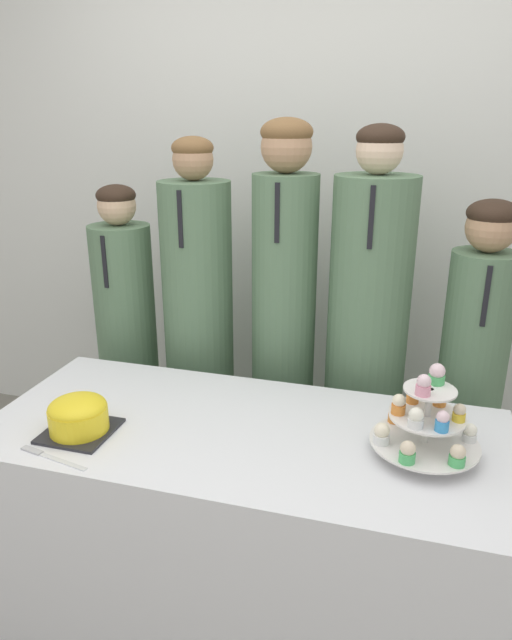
{
  "coord_description": "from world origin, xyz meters",
  "views": [
    {
      "loc": [
        0.48,
        -1.15,
        1.67
      ],
      "look_at": [
        0.03,
        0.41,
        1.1
      ],
      "focal_mm": 32.0,
      "sensor_mm": 36.0,
      "label": 1
    }
  ],
  "objects_px": {
    "student_2": "(283,334)",
    "student_3": "(365,352)",
    "cupcake_stand": "(425,421)",
    "round_cake": "(78,415)",
    "cake_knife": "(43,455)",
    "student_0": "(128,349)",
    "student_4": "(469,385)",
    "student_1": "(199,339)"
  },
  "relations": [
    {
      "from": "student_3",
      "to": "student_1",
      "type": "bearing_deg",
      "value": -180.0
    },
    {
      "from": "cake_knife",
      "to": "student_1",
      "type": "distance_m",
      "value": 0.96
    },
    {
      "from": "student_2",
      "to": "student_4",
      "type": "height_order",
      "value": "student_2"
    },
    {
      "from": "student_0",
      "to": "student_4",
      "type": "height_order",
      "value": "student_0"
    },
    {
      "from": "student_1",
      "to": "student_4",
      "type": "xyz_separation_m",
      "value": [
        1.13,
        -0.0,
        -0.07
      ]
    },
    {
      "from": "round_cake",
      "to": "cake_knife",
      "type": "bearing_deg",
      "value": -103.03
    },
    {
      "from": "student_0",
      "to": "student_3",
      "type": "distance_m",
      "value": 1.08
    },
    {
      "from": "student_2",
      "to": "student_3",
      "type": "distance_m",
      "value": 0.35
    },
    {
      "from": "cake_knife",
      "to": "student_0",
      "type": "relative_size",
      "value": 0.17
    },
    {
      "from": "round_cake",
      "to": "cake_knife",
      "type": "height_order",
      "value": "round_cake"
    },
    {
      "from": "student_1",
      "to": "student_2",
      "type": "relative_size",
      "value": 0.96
    },
    {
      "from": "student_0",
      "to": "student_3",
      "type": "xyz_separation_m",
      "value": [
        1.07,
        0.0,
        0.11
      ]
    },
    {
      "from": "round_cake",
      "to": "student_1",
      "type": "xyz_separation_m",
      "value": [
        0.09,
        0.8,
        -0.04
      ]
    },
    {
      "from": "cupcake_stand",
      "to": "student_3",
      "type": "xyz_separation_m",
      "value": [
        -0.23,
        0.64,
        -0.07
      ]
    },
    {
      "from": "student_4",
      "to": "cake_knife",
      "type": "bearing_deg",
      "value": -142.8
    },
    {
      "from": "cupcake_stand",
      "to": "student_4",
      "type": "height_order",
      "value": "student_4"
    },
    {
      "from": "cake_knife",
      "to": "round_cake",
      "type": "bearing_deg",
      "value": 88.37
    },
    {
      "from": "cupcake_stand",
      "to": "student_1",
      "type": "height_order",
      "value": "student_1"
    },
    {
      "from": "cake_knife",
      "to": "cupcake_stand",
      "type": "xyz_separation_m",
      "value": [
        1.07,
        0.31,
        0.11
      ]
    },
    {
      "from": "cupcake_stand",
      "to": "student_0",
      "type": "bearing_deg",
      "value": 153.76
    },
    {
      "from": "student_4",
      "to": "round_cake",
      "type": "bearing_deg",
      "value": -146.52
    },
    {
      "from": "student_1",
      "to": "student_3",
      "type": "xyz_separation_m",
      "value": [
        0.72,
        0.0,
        0.02
      ]
    },
    {
      "from": "round_cake",
      "to": "student_2",
      "type": "xyz_separation_m",
      "value": [
        0.47,
        0.8,
        0.03
      ]
    },
    {
      "from": "student_3",
      "to": "student_4",
      "type": "height_order",
      "value": "student_3"
    },
    {
      "from": "round_cake",
      "to": "cake_knife",
      "type": "relative_size",
      "value": 0.85
    },
    {
      "from": "student_2",
      "to": "round_cake",
      "type": "bearing_deg",
      "value": -120.05
    },
    {
      "from": "round_cake",
      "to": "student_3",
      "type": "bearing_deg",
      "value": 44.88
    },
    {
      "from": "cupcake_stand",
      "to": "student_4",
      "type": "bearing_deg",
      "value": 74.44
    },
    {
      "from": "cupcake_stand",
      "to": "student_4",
      "type": "xyz_separation_m",
      "value": [
        0.18,
        0.64,
        -0.16
      ]
    },
    {
      "from": "student_2",
      "to": "student_4",
      "type": "distance_m",
      "value": 0.76
    },
    {
      "from": "round_cake",
      "to": "cupcake_stand",
      "type": "bearing_deg",
      "value": 8.91
    },
    {
      "from": "student_2",
      "to": "student_3",
      "type": "xyz_separation_m",
      "value": [
        0.34,
        0.0,
        -0.04
      ]
    },
    {
      "from": "student_2",
      "to": "student_0",
      "type": "bearing_deg",
      "value": -180.0
    },
    {
      "from": "round_cake",
      "to": "student_4",
      "type": "bearing_deg",
      "value": 33.48
    },
    {
      "from": "cake_knife",
      "to": "student_1",
      "type": "height_order",
      "value": "student_1"
    },
    {
      "from": "round_cake",
      "to": "student_0",
      "type": "distance_m",
      "value": 0.86
    },
    {
      "from": "student_3",
      "to": "cupcake_stand",
      "type": "bearing_deg",
      "value": -70.31
    },
    {
      "from": "round_cake",
      "to": "student_0",
      "type": "bearing_deg",
      "value": 108.2
    },
    {
      "from": "cake_knife",
      "to": "student_0",
      "type": "bearing_deg",
      "value": 115.09
    },
    {
      "from": "student_0",
      "to": "student_1",
      "type": "height_order",
      "value": "student_1"
    },
    {
      "from": "round_cake",
      "to": "student_4",
      "type": "relative_size",
      "value": 0.15
    },
    {
      "from": "cake_knife",
      "to": "student_2",
      "type": "distance_m",
      "value": 1.08
    }
  ]
}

